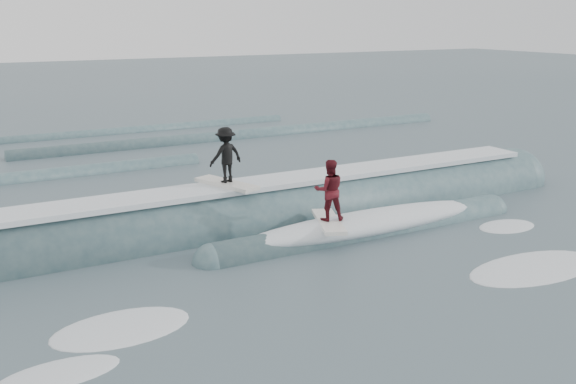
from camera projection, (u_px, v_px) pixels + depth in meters
name	position (u px, v px, depth m)	size (l,w,h in m)	color
ground	(393.00, 293.00, 13.52)	(160.00, 160.00, 0.00)	#3D4E59
breaking_wave	(283.00, 221.00, 18.16)	(21.33, 3.93, 2.30)	#3A5761
surfer_black	(226.00, 158.00, 17.15)	(1.21, 2.07, 1.59)	silver
surfer_red	(329.00, 194.00, 16.35)	(1.22, 2.06, 1.69)	white
whitewater	(474.00, 305.00, 12.94)	(14.01, 8.18, 0.10)	white
far_swells	(111.00, 152.00, 27.72)	(37.28, 8.65, 0.80)	#3A5761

